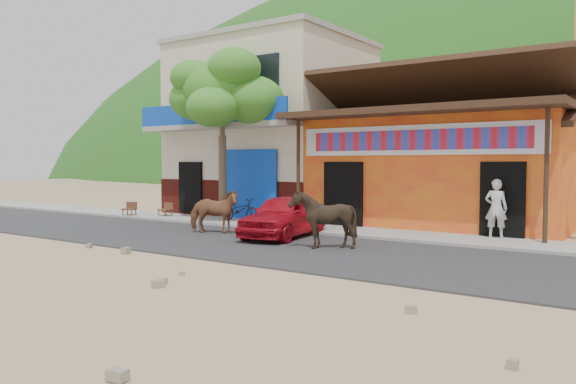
% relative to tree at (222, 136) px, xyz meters
% --- Properties ---
extents(ground, '(120.00, 120.00, 0.00)m').
position_rel_tree_xyz_m(ground, '(4.60, -5.80, -3.12)').
color(ground, '#9E825B').
rests_on(ground, ground).
extents(road, '(60.00, 5.00, 0.04)m').
position_rel_tree_xyz_m(road, '(4.60, -3.30, -3.10)').
color(road, '#28282B').
rests_on(road, ground).
extents(sidewalk, '(60.00, 2.00, 0.12)m').
position_rel_tree_xyz_m(sidewalk, '(4.60, 0.20, -3.06)').
color(sidewalk, gray).
rests_on(sidewalk, ground).
extents(dance_club, '(8.00, 6.00, 3.60)m').
position_rel_tree_xyz_m(dance_club, '(6.60, 4.20, -1.32)').
color(dance_club, orange).
rests_on(dance_club, ground).
extents(cafe_building, '(7.00, 6.00, 7.00)m').
position_rel_tree_xyz_m(cafe_building, '(-0.90, 4.20, 0.38)').
color(cafe_building, beige).
rests_on(cafe_building, ground).
extents(tree, '(3.00, 3.00, 6.00)m').
position_rel_tree_xyz_m(tree, '(0.00, 0.00, 0.00)').
color(tree, '#2D721E').
rests_on(tree, sidewalk).
extents(cow_tan, '(1.72, 1.34, 1.32)m').
position_rel_tree_xyz_m(cow_tan, '(1.69, -2.33, -2.42)').
color(cow_tan, brown).
rests_on(cow_tan, road).
extents(cow_dark, '(1.47, 1.34, 1.48)m').
position_rel_tree_xyz_m(cow_dark, '(5.94, -3.01, -2.34)').
color(cow_dark, black).
rests_on(cow_dark, road).
extents(red_car, '(1.96, 3.77, 1.22)m').
position_rel_tree_xyz_m(red_car, '(3.91, -1.78, -2.47)').
color(red_car, '#AD0C1B').
rests_on(red_car, road).
extents(scooter, '(1.60, 0.73, 0.81)m').
position_rel_tree_xyz_m(scooter, '(0.60, 0.22, -2.59)').
color(scooter, black).
rests_on(scooter, sidewalk).
extents(pedestrian, '(0.63, 0.45, 1.61)m').
position_rel_tree_xyz_m(pedestrian, '(9.10, 0.90, -2.19)').
color(pedestrian, silver).
rests_on(pedestrian, sidewalk).
extents(cafe_chair_left, '(0.48, 0.48, 0.94)m').
position_rel_tree_xyz_m(cafe_chair_left, '(-3.05, 0.13, -2.53)').
color(cafe_chair_left, '#53291B').
rests_on(cafe_chair_left, sidewalk).
extents(cafe_chair_right, '(0.58, 0.58, 0.96)m').
position_rel_tree_xyz_m(cafe_chair_right, '(-4.40, -0.50, -2.52)').
color(cafe_chair_right, '#4F261A').
rests_on(cafe_chair_right, sidewalk).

